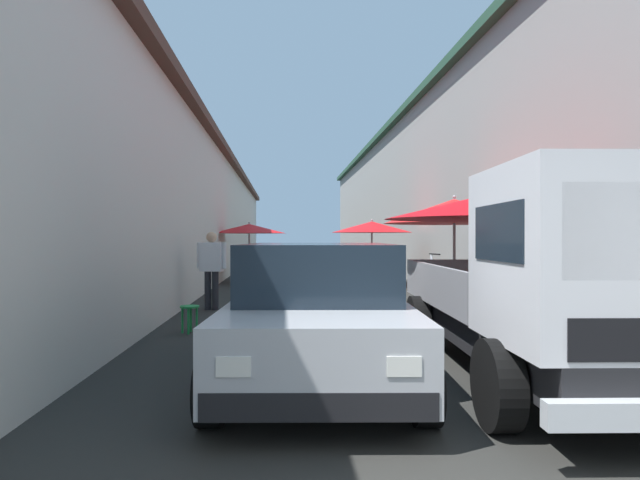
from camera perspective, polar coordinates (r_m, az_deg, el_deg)
ground at (r=14.70m, az=0.69°, el=-5.69°), size 90.00×90.00×0.00m
building_left_whitewash at (r=17.76m, az=-22.47°, el=2.93°), size 49.80×7.50×4.70m
building_right_concrete at (r=18.71m, az=21.47°, el=5.27°), size 49.80×7.50×6.32m
fruit_stall_mid_lane at (r=18.48m, az=-7.68°, el=0.53°), size 2.55×2.55×2.08m
fruit_stall_far_left at (r=16.82m, az=5.66°, el=0.68°), size 2.56×2.56×2.12m
fruit_stall_far_right at (r=8.09m, az=16.71°, el=1.50°), size 2.70×2.70×2.19m
fruit_stall_near_left at (r=10.96m, az=14.46°, el=2.02°), size 2.85×2.85×2.38m
hatchback_car at (r=5.64m, az=-0.23°, el=-7.67°), size 4.01×2.12×1.45m
delivery_truck at (r=5.34m, az=25.08°, el=-4.87°), size 5.01×2.17×2.08m
vendor_by_crates at (r=11.34m, az=-11.64°, el=-2.63°), size 0.32×0.63×1.64m
parked_scooter at (r=12.81m, az=13.07°, el=-4.56°), size 1.68×0.50×1.14m
plastic_stool at (r=8.71m, az=-13.91°, el=-7.62°), size 0.30×0.30×0.43m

